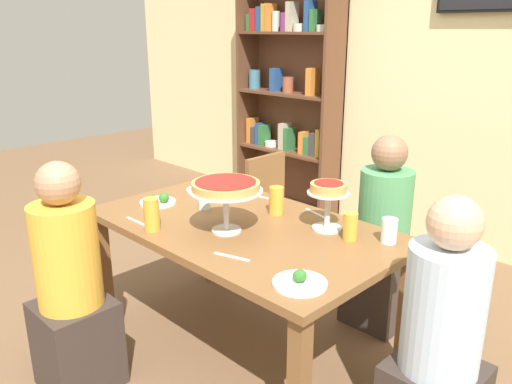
{
  "coord_description": "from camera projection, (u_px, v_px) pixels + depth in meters",
  "views": [
    {
      "loc": [
        1.8,
        -1.71,
        1.71
      ],
      "look_at": [
        0.0,
        0.1,
        0.89
      ],
      "focal_mm": 36.08,
      "sensor_mm": 36.0,
      "label": 1
    }
  ],
  "objects": [
    {
      "name": "chair_far_left",
      "position": [
        277.0,
        212.0,
        3.57
      ],
      "size": [
        0.4,
        0.4,
        0.87
      ],
      "rotation": [
        0.0,
        0.0,
        -1.57
      ],
      "color": "brown",
      "rests_on": "ground_plane"
    },
    {
      "name": "beer_glass_amber_short",
      "position": [
        152.0,
        215.0,
        2.55
      ],
      "size": [
        0.08,
        0.08,
        0.17
      ],
      "primitive_type": "cylinder",
      "color": "gold",
      "rests_on": "dining_table"
    },
    {
      "name": "dining_table",
      "position": [
        243.0,
        239.0,
        2.69
      ],
      "size": [
        1.61,
        0.95,
        0.74
      ],
      "color": "brown",
      "rests_on": "ground_plane"
    },
    {
      "name": "salad_plate_far_diner",
      "position": [
        300.0,
        281.0,
        2.02
      ],
      "size": [
        0.22,
        0.22,
        0.07
      ],
      "color": "white",
      "rests_on": "dining_table"
    },
    {
      "name": "rear_partition",
      "position": [
        449.0,
        70.0,
        3.94
      ],
      "size": [
        8.0,
        0.12,
        2.8
      ],
      "primitive_type": "cube",
      "color": "beige",
      "rests_on": "ground_plane"
    },
    {
      "name": "diner_far_right",
      "position": [
        382.0,
        246.0,
        3.0
      ],
      "size": [
        0.34,
        0.34,
        1.15
      ],
      "rotation": [
        0.0,
        0.0,
        -1.57
      ],
      "color": "#382D28",
      "rests_on": "ground_plane"
    },
    {
      "name": "salad_plate_near_diner",
      "position": [
        158.0,
        201.0,
        2.95
      ],
      "size": [
        0.21,
        0.21,
        0.07
      ],
      "color": "white",
      "rests_on": "dining_table"
    },
    {
      "name": "bookshelf",
      "position": [
        290.0,
        92.0,
        4.88
      ],
      "size": [
        1.1,
        0.3,
        2.21
      ],
      "color": "brown",
      "rests_on": "ground_plane"
    },
    {
      "name": "diner_near_left",
      "position": [
        72.0,
        295.0,
        2.45
      ],
      "size": [
        0.34,
        0.34,
        1.15
      ],
      "rotation": [
        0.0,
        0.0,
        1.57
      ],
      "color": "#382D28",
      "rests_on": "ground_plane"
    },
    {
      "name": "cutlery_knife_near",
      "position": [
        257.0,
        196.0,
        3.09
      ],
      "size": [
        0.18,
        0.04,
        0.0
      ],
      "primitive_type": "cube",
      "rotation": [
        0.0,
        0.0,
        3.27
      ],
      "color": "silver",
      "rests_on": "dining_table"
    },
    {
      "name": "beer_glass_amber_tall",
      "position": [
        350.0,
        227.0,
        2.44
      ],
      "size": [
        0.07,
        0.07,
        0.13
      ],
      "primitive_type": "cylinder",
      "color": "gold",
      "rests_on": "dining_table"
    },
    {
      "name": "beer_glass_amber_spare",
      "position": [
        276.0,
        201.0,
        2.77
      ],
      "size": [
        0.08,
        0.08,
        0.15
      ],
      "primitive_type": "cylinder",
      "color": "gold",
      "rests_on": "dining_table"
    },
    {
      "name": "cutlery_fork_near",
      "position": [
        136.0,
        222.0,
        2.68
      ],
      "size": [
        0.18,
        0.02,
        0.0
      ],
      "primitive_type": "cube",
      "rotation": [
        0.0,
        0.0,
        -0.0
      ],
      "color": "silver",
      "rests_on": "dining_table"
    },
    {
      "name": "personal_pizza_stand",
      "position": [
        328.0,
        195.0,
        2.53
      ],
      "size": [
        0.21,
        0.21,
        0.25
      ],
      "color": "silver",
      "rests_on": "dining_table"
    },
    {
      "name": "cutlery_fork_far",
      "position": [
        316.0,
        214.0,
        2.8
      ],
      "size": [
        0.18,
        0.06,
        0.0
      ],
      "primitive_type": "cube",
      "rotation": [
        0.0,
        0.0,
        2.87
      ],
      "color": "silver",
      "rests_on": "dining_table"
    },
    {
      "name": "cutlery_knife_far",
      "position": [
        232.0,
        257.0,
        2.27
      ],
      "size": [
        0.18,
        0.07,
        0.0
      ],
      "primitive_type": "cube",
      "rotation": [
        0.0,
        0.0,
        0.3
      ],
      "color": "silver",
      "rests_on": "dining_table"
    },
    {
      "name": "diner_head_east",
      "position": [
        438.0,
        358.0,
        1.99
      ],
      "size": [
        0.34,
        0.34,
        1.15
      ],
      "rotation": [
        0.0,
        0.0,
        3.14
      ],
      "color": "#382D28",
      "rests_on": "ground_plane"
    },
    {
      "name": "deep_dish_pizza_stand",
      "position": [
        226.0,
        189.0,
        2.49
      ],
      "size": [
        0.36,
        0.36,
        0.26
      ],
      "color": "silver",
      "rests_on": "dining_table"
    },
    {
      "name": "salad_plate_spare",
      "position": [
        204.0,
        188.0,
        3.19
      ],
      "size": [
        0.2,
        0.2,
        0.07
      ],
      "color": "white",
      "rests_on": "dining_table"
    },
    {
      "name": "water_glass_clear_near",
      "position": [
        204.0,
        199.0,
        2.86
      ],
      "size": [
        0.07,
        0.07,
        0.12
      ],
      "primitive_type": "cylinder",
      "color": "white",
      "rests_on": "dining_table"
    },
    {
      "name": "ground_plane",
      "position": [
        243.0,
        347.0,
        2.88
      ],
      "size": [
        12.0,
        12.0,
        0.0
      ],
      "primitive_type": "plane",
      "color": "brown"
    },
    {
      "name": "water_glass_clear_far",
      "position": [
        389.0,
        231.0,
        2.41
      ],
      "size": [
        0.07,
        0.07,
        0.12
      ],
      "primitive_type": "cylinder",
      "color": "white",
      "rests_on": "dining_table"
    }
  ]
}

